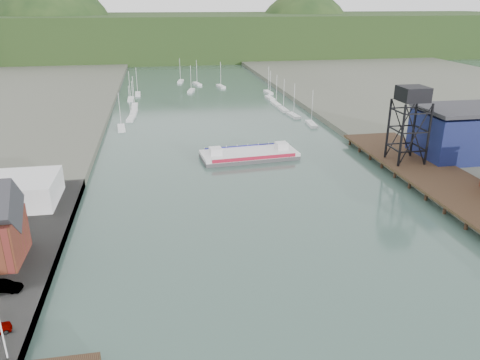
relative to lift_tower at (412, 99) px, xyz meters
name	(u,v)px	position (x,y,z in m)	size (l,w,h in m)	color
east_pier	(447,183)	(2.00, -13.00, -13.75)	(14.00, 70.00, 2.45)	black
white_shed	(3,192)	(-79.00, -8.00, -11.80)	(18.00, 12.00, 4.50)	silver
lift_tower	(412,99)	(0.00, 0.00, 0.00)	(6.50, 6.50, 16.00)	black
blue_shed	(465,133)	(15.00, 2.00, -8.59)	(20.50, 14.50, 11.30)	#0E103E
marina_sailboats	(205,101)	(-34.92, 80.46, -15.30)	(57.71, 92.65, 0.90)	silver
distant_hills	(173,39)	(-38.98, 243.35, -5.27)	(500.00, 120.00, 80.00)	black
chain_ferry	(249,154)	(-31.50, 13.89, -14.73)	(22.91, 10.79, 3.20)	#444446
car_west_b	(5,286)	(-71.43, -35.87, -13.39)	(1.40, 4.00, 1.32)	#999999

